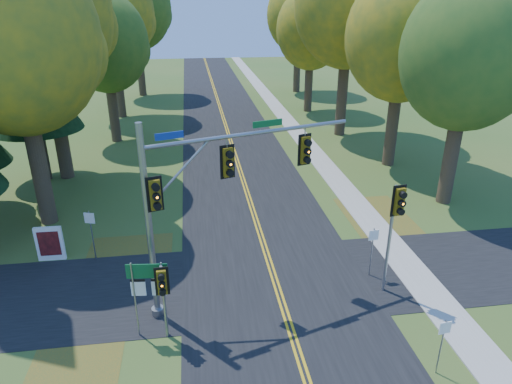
{
  "coord_description": "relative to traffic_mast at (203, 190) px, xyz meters",
  "views": [
    {
      "loc": [
        -3.19,
        -14.39,
        11.36
      ],
      "look_at": [
        -0.49,
        4.37,
        3.2
      ],
      "focal_mm": 32.0,
      "sensor_mm": 36.0,
      "label": 1
    }
  ],
  "objects": [
    {
      "name": "ground",
      "position": [
        2.91,
        -0.93,
        -4.9
      ],
      "size": [
        160.0,
        160.0,
        0.0
      ],
      "primitive_type": "plane",
      "color": "#30581F",
      "rests_on": "ground"
    },
    {
      "name": "road_main",
      "position": [
        2.91,
        -0.93,
        -4.89
      ],
      "size": [
        8.0,
        160.0,
        0.02
      ],
      "primitive_type": "cube",
      "color": "black",
      "rests_on": "ground"
    },
    {
      "name": "road_cross",
      "position": [
        2.91,
        1.07,
        -4.89
      ],
      "size": [
        60.0,
        6.0,
        0.02
      ],
      "primitive_type": "cube",
      "color": "black",
      "rests_on": "ground"
    },
    {
      "name": "centerline_left",
      "position": [
        2.81,
        -0.93,
        -4.88
      ],
      "size": [
        0.1,
        160.0,
        0.01
      ],
      "primitive_type": "cube",
      "color": "gold",
      "rests_on": "road_main"
    },
    {
      "name": "centerline_right",
      "position": [
        3.01,
        -0.93,
        -4.88
      ],
      "size": [
        0.1,
        160.0,
        0.01
      ],
      "primitive_type": "cube",
      "color": "gold",
      "rests_on": "road_main"
    },
    {
      "name": "sidewalk_east",
      "position": [
        9.11,
        -0.93,
        -4.87
      ],
      "size": [
        1.6,
        160.0,
        0.06
      ],
      "primitive_type": "cube",
      "color": "#9E998E",
      "rests_on": "ground"
    },
    {
      "name": "leaf_patch_w_near",
      "position": [
        -3.59,
        3.07,
        -4.9
      ],
      "size": [
        4.0,
        6.0,
        0.0
      ],
      "primitive_type": "cube",
      "color": "brown",
      "rests_on": "ground"
    },
    {
      "name": "leaf_patch_e",
      "position": [
        9.71,
        5.07,
        -4.9
      ],
      "size": [
        3.5,
        8.0,
        0.0
      ],
      "primitive_type": "cube",
      "color": "brown",
      "rests_on": "ground"
    },
    {
      "name": "tree_w_a",
      "position": [
        -8.22,
        8.45,
        4.58
      ],
      "size": [
        8.0,
        8.0,
        14.15
      ],
      "color": "#38281C",
      "rests_on": "ground"
    },
    {
      "name": "tree_e_a",
      "position": [
        14.47,
        7.85,
        3.63
      ],
      "size": [
        7.2,
        7.2,
        12.73
      ],
      "color": "#38281C",
      "rests_on": "ground"
    },
    {
      "name": "tree_w_b",
      "position": [
        -8.81,
        15.36,
        5.46
      ],
      "size": [
        8.6,
        8.6,
        15.38
      ],
      "color": "#38281C",
      "rests_on": "ground"
    },
    {
      "name": "tree_e_b",
      "position": [
        13.88,
        14.65,
        3.99
      ],
      "size": [
        7.6,
        7.6,
        13.33
      ],
      "color": "#38281C",
      "rests_on": "ground"
    },
    {
      "name": "tree_w_c",
      "position": [
        -6.63,
        23.54,
        3.04
      ],
      "size": [
        6.8,
        6.8,
        11.91
      ],
      "color": "#38281C",
      "rests_on": "ground"
    },
    {
      "name": "tree_e_c",
      "position": [
        12.79,
        22.76,
        5.76
      ],
      "size": [
        8.8,
        8.8,
        15.79
      ],
      "color": "#38281C",
      "rests_on": "ground"
    },
    {
      "name": "tree_w_d",
      "position": [
        -7.22,
        32.26,
        4.88
      ],
      "size": [
        8.2,
        8.2,
        14.56
      ],
      "color": "#38281C",
      "rests_on": "ground"
    },
    {
      "name": "tree_e_d",
      "position": [
        12.17,
        31.94,
        3.33
      ],
      "size": [
        7.0,
        7.0,
        12.32
      ],
      "color": "#38281C",
      "rests_on": "ground"
    },
    {
      "name": "tree_w_e",
      "position": [
        -6.01,
        43.16,
        5.17
      ],
      "size": [
        8.4,
        8.4,
        14.97
      ],
      "color": "#38281C",
      "rests_on": "ground"
    },
    {
      "name": "tree_e_e",
      "position": [
        13.38,
        42.65,
        4.29
      ],
      "size": [
        7.8,
        7.8,
        13.74
      ],
      "color": "#38281C",
      "rests_on": "ground"
    },
    {
      "name": "pine_c",
      "position": [
        -10.09,
        15.07,
        4.79
      ],
      "size": [
        5.6,
        5.6,
        20.56
      ],
      "color": "#38281C",
      "rests_on": "ground"
    },
    {
      "name": "traffic_mast",
      "position": [
        0.0,
        0.0,
        0.0
      ],
      "size": [
        8.05,
        2.97,
        7.63
      ],
      "rotation": [
        0.0,
        0.0,
        0.31
      ],
      "color": "gray",
      "rests_on": "ground"
    },
    {
      "name": "east_signal_pole",
      "position": [
        7.31,
        -0.47,
        -1.22
      ],
      "size": [
        0.56,
        0.65,
        4.86
      ],
      "rotation": [
        0.0,
        0.0,
        0.15
      ],
      "color": "#9B9EA4",
      "rests_on": "ground"
    },
    {
      "name": "ped_signal_pole",
      "position": [
        -1.58,
        -2.05,
        -2.63
      ],
      "size": [
        0.48,
        0.56,
        3.06
      ],
      "rotation": [
        0.0,
        0.0,
        0.04
      ],
      "color": "#909398",
      "rests_on": "ground"
    },
    {
      "name": "route_sign_cluster",
      "position": [
        -2.1,
        -1.68,
        -2.75
      ],
      "size": [
        1.43,
        0.21,
        3.06
      ],
      "rotation": [
        0.0,
        0.0,
        -0.11
      ],
      "color": "gray",
      "rests_on": "ground"
    },
    {
      "name": "info_kiosk",
      "position": [
        -7.09,
        4.23,
        -4.06
      ],
      "size": [
        1.23,
        0.21,
        1.7
      ],
      "rotation": [
        0.0,
        0.0,
        -0.02
      ],
      "color": "white",
      "rests_on": "ground"
    },
    {
      "name": "reg_sign_e_north",
      "position": [
        7.11,
        0.87,
        -3.3
      ],
      "size": [
        0.45,
        0.09,
        2.33
      ],
      "rotation": [
        0.0,
        0.0,
        0.11
      ],
      "color": "gray",
      "rests_on": "ground"
    },
    {
      "name": "reg_sign_e_south",
      "position": [
        7.18,
        -4.9,
        -3.44
      ],
      "size": [
        0.41,
        0.08,
        2.14
      ],
      "rotation": [
        0.0,
        0.0,
        0.11
      ],
      "color": "gray",
      "rests_on": "ground"
    },
    {
      "name": "reg_sign_w",
      "position": [
        -5.09,
        3.96,
        -3.19
      ],
      "size": [
        0.47,
        0.17,
        2.51
      ],
      "rotation": [
        0.0,
        0.0,
        -0.28
      ],
      "color": "gray",
      "rests_on": "ground"
    }
  ]
}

